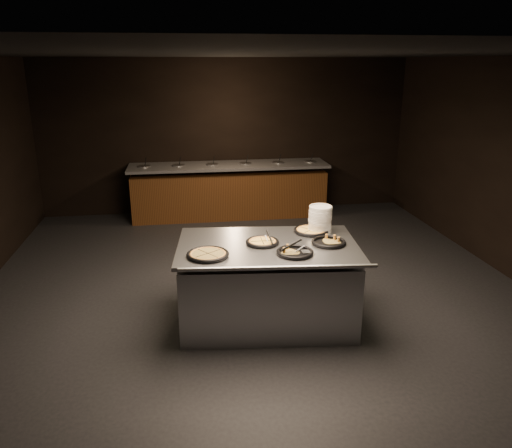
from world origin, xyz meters
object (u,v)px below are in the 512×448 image
at_px(plate_stack, 320,219).
at_px(pan_veggie_whole, 208,254).
at_px(pan_cheese_whole, 262,242).
at_px(serving_counter, 267,285).

distance_m(plate_stack, pan_veggie_whole, 1.47).
bearing_deg(pan_cheese_whole, pan_veggie_whole, -155.24).
bearing_deg(pan_veggie_whole, pan_cheese_whole, 24.76).
height_order(plate_stack, pan_veggie_whole, plate_stack).
distance_m(serving_counter, plate_stack, 0.99).
relative_size(pan_veggie_whole, pan_cheese_whole, 1.20).
height_order(pan_veggie_whole, pan_cheese_whole, same).
xyz_separation_m(serving_counter, pan_cheese_whole, (-0.05, 0.03, 0.51)).
relative_size(serving_counter, pan_cheese_whole, 5.68).
bearing_deg(pan_cheese_whole, plate_stack, 23.33).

